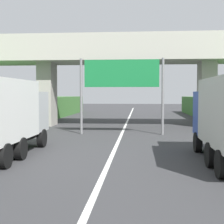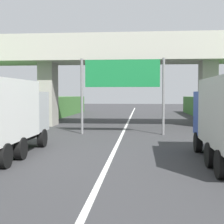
% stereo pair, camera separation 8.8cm
% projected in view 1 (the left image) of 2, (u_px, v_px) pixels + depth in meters
% --- Properties ---
extents(lane_centre_stripe, '(0.20, 90.26, 0.01)m').
position_uv_depth(lane_centre_stripe, '(121.00, 135.00, 22.85)').
color(lane_centre_stripe, white).
rests_on(lane_centre_stripe, ground).
extents(overpass_bridge, '(40.00, 4.80, 7.81)m').
position_uv_depth(overpass_bridge, '(125.00, 59.00, 28.79)').
color(overpass_bridge, '#ADA89E').
rests_on(overpass_bridge, ground).
extents(overhead_highway_sign, '(5.88, 0.18, 5.31)m').
position_uv_depth(overhead_highway_sign, '(122.00, 78.00, 22.84)').
color(overhead_highway_sign, slate).
rests_on(overhead_highway_sign, ground).
extents(truck_silver, '(2.44, 7.30, 3.44)m').
position_uv_depth(truck_silver, '(2.00, 114.00, 14.64)').
color(truck_silver, black).
rests_on(truck_silver, ground).
extents(construction_barrel_3, '(0.57, 0.57, 0.90)m').
position_uv_depth(construction_barrel_3, '(14.00, 131.00, 20.99)').
color(construction_barrel_3, orange).
rests_on(construction_barrel_3, ground).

